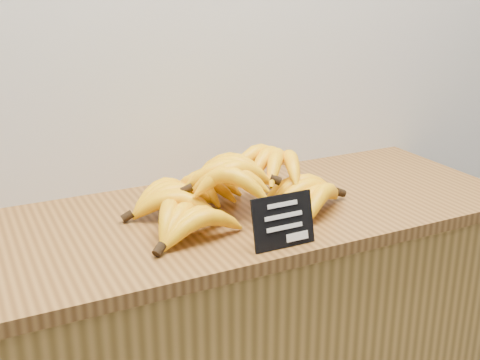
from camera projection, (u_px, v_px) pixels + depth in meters
The scene contains 3 objects.
counter_top at pixel (231, 216), 1.42m from camera, with size 1.40×0.54×0.03m, color brown.
chalkboard_sign at pixel (283, 221), 1.21m from camera, with size 0.14×0.01×0.11m, color black.
banana_pile at pixel (233, 187), 1.39m from camera, with size 0.54×0.42×0.13m.
Camera 1 is at (-0.64, 1.57, 1.46)m, focal length 45.00 mm.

